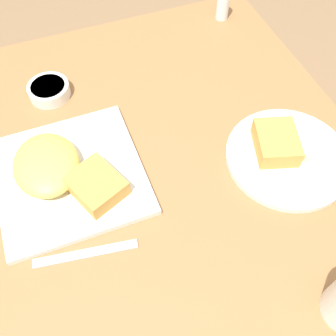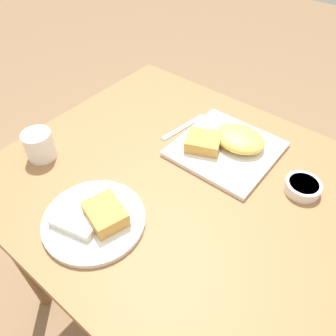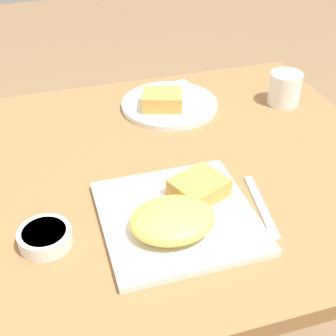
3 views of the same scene
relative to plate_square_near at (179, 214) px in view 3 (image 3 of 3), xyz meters
The scene contains 6 objects.
dining_table 0.22m from the plate_square_near, 77.53° to the left, with size 0.98×0.86×0.76m.
plate_square_near is the anchor object (origin of this frame).
plate_oval_far 0.44m from the plate_square_near, 75.72° to the left, with size 0.25×0.25×0.05m.
sauce_ramekin 0.24m from the plate_square_near, behind, with size 0.09×0.09×0.03m.
butter_knife 0.17m from the plate_square_near, ahead, with size 0.04×0.18×0.00m.
coffee_mug 0.55m from the plate_square_near, 41.76° to the left, with size 0.08×0.08×0.08m.
Camera 3 is at (-0.24, -0.79, 1.35)m, focal length 50.00 mm.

